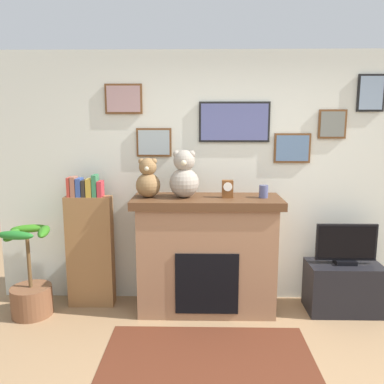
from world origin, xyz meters
TOP-DOWN VIEW (x-y plane):
  - back_wall at (-0.00, 2.00)m, footprint 5.20×0.15m
  - fireplace at (-0.39, 1.67)m, footprint 1.46×0.59m
  - bookshelf at (-1.58, 1.74)m, footprint 0.47×0.16m
  - potted_plant at (-2.12, 1.50)m, footprint 0.48×0.56m
  - tv_stand at (0.99, 1.64)m, footprint 0.72×0.40m
  - television at (0.99, 1.64)m, footprint 0.59×0.14m
  - area_rug at (-0.39, 0.73)m, footprint 1.72×1.11m
  - candle_jar at (0.16, 1.65)m, footprint 0.09×0.09m
  - mantel_clock at (-0.19, 1.65)m, footprint 0.11×0.08m
  - teddy_bear_cream at (-0.96, 1.65)m, footprint 0.24×0.24m
  - teddy_bear_tan at (-0.61, 1.65)m, footprint 0.29×0.29m

SIDE VIEW (x-z plane):
  - area_rug at x=-0.39m, z-range 0.00..0.01m
  - tv_stand at x=0.99m, z-range 0.00..0.50m
  - potted_plant at x=-2.12m, z-range -0.17..0.75m
  - fireplace at x=-0.39m, z-range 0.01..1.17m
  - bookshelf at x=-1.58m, z-range -0.05..1.32m
  - television at x=0.99m, z-range 0.49..0.90m
  - candle_jar at x=0.16m, z-range 1.17..1.29m
  - mantel_clock at x=-0.19m, z-range 1.17..1.34m
  - back_wall at x=0.00m, z-range 0.01..2.61m
  - teddy_bear_cream at x=-0.96m, z-range 1.15..1.53m
  - teddy_bear_tan at x=-0.61m, z-range 1.14..1.61m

